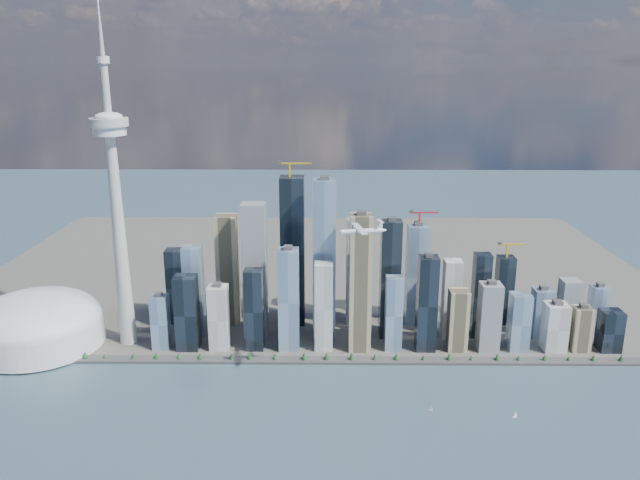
{
  "coord_description": "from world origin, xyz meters",
  "views": [
    {
      "loc": [
        19.37,
        -612.4,
        440.83
      ],
      "look_at": [
        10.56,
        260.0,
        190.31
      ],
      "focal_mm": 35.0,
      "sensor_mm": 36.0,
      "label": 1
    }
  ],
  "objects_px": {
    "airplane": "(362,231)",
    "sailboat_west": "(431,409)",
    "dome_stadium": "(38,323)",
    "needle_tower": "(116,202)",
    "sailboat_east": "(515,415)"
  },
  "relations": [
    {
      "from": "airplane",
      "to": "sailboat_west",
      "type": "distance_m",
      "value": 254.5
    },
    {
      "from": "dome_stadium",
      "to": "airplane",
      "type": "bearing_deg",
      "value": -17.8
    },
    {
      "from": "sailboat_west",
      "to": "dome_stadium",
      "type": "bearing_deg",
      "value": -179.52
    },
    {
      "from": "needle_tower",
      "to": "sailboat_east",
      "type": "bearing_deg",
      "value": -20.6
    },
    {
      "from": "dome_stadium",
      "to": "sailboat_east",
      "type": "bearing_deg",
      "value": -16.01
    },
    {
      "from": "sailboat_west",
      "to": "sailboat_east",
      "type": "bearing_deg",
      "value": 10.01
    },
    {
      "from": "airplane",
      "to": "sailboat_east",
      "type": "relative_size",
      "value": 6.47
    },
    {
      "from": "dome_stadium",
      "to": "sailboat_west",
      "type": "bearing_deg",
      "value": -17.39
    },
    {
      "from": "dome_stadium",
      "to": "airplane",
      "type": "xyz_separation_m",
      "value": [
        504.14,
        -161.86,
        198.34
      ]
    },
    {
      "from": "needle_tower",
      "to": "airplane",
      "type": "bearing_deg",
      "value": -25.27
    },
    {
      "from": "dome_stadium",
      "to": "airplane",
      "type": "distance_m",
      "value": 565.41
    },
    {
      "from": "needle_tower",
      "to": "sailboat_west",
      "type": "relative_size",
      "value": 67.3
    },
    {
      "from": "airplane",
      "to": "sailboat_west",
      "type": "relative_size",
      "value": 7.7
    },
    {
      "from": "needle_tower",
      "to": "sailboat_east",
      "type": "distance_m",
      "value": 645.48
    },
    {
      "from": "needle_tower",
      "to": "sailboat_east",
      "type": "xyz_separation_m",
      "value": [
        563.56,
        -211.86,
        -232.71
      ]
    }
  ]
}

